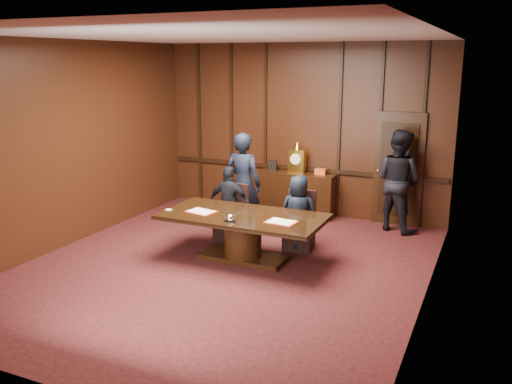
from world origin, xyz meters
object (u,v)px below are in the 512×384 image
sideboard (297,192)px  witness_left (243,183)px  conference_table (243,230)px  witness_right (398,180)px  signatory_left (229,204)px  signatory_right (298,213)px

sideboard → witness_left: bearing=-108.0°
conference_table → witness_left: size_ratio=1.39×
sideboard → witness_right: 2.13m
sideboard → witness_left: (-0.49, -1.52, 0.46)m
signatory_left → signatory_right: signatory_left is taller
sideboard → signatory_left: 2.08m
signatory_left → witness_left: (0.04, 0.48, 0.27)m
witness_left → signatory_right: bearing=161.1°
conference_table → signatory_right: bearing=50.9°
sideboard → witness_right: size_ratio=0.83×
witness_right → sideboard: bearing=20.1°
conference_table → signatory_left: size_ratio=1.94×
signatory_right → witness_left: size_ratio=0.69×
signatory_right → witness_right: bearing=-131.3°
sideboard → witness_right: bearing=-4.4°
conference_table → signatory_left: 1.04m
signatory_left → sideboard: bearing=-107.9°
sideboard → signatory_left: bearing=-105.0°
signatory_left → witness_left: witness_left is taller
conference_table → witness_left: (-0.61, 1.28, 0.43)m
signatory_right → witness_left: 1.38m
conference_table → witness_right: size_ratio=1.36×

